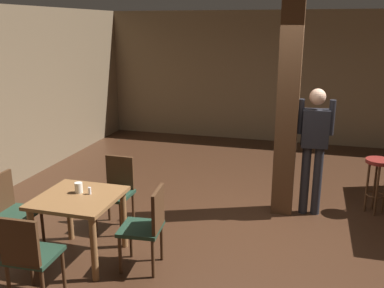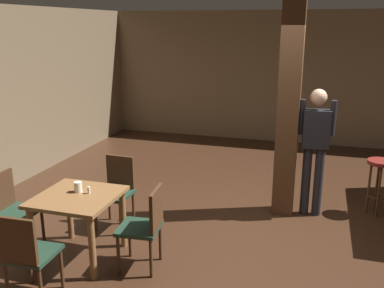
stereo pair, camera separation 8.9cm
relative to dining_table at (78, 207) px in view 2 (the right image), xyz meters
The scene contains 12 objects.
ground_plane 2.19m from the dining_table, 32.91° to the left, with size 10.80×10.80×0.00m, color #382114.
wall_back 5.97m from the dining_table, 72.61° to the left, with size 8.00×0.10×2.80m, color #756047.
pillar 2.88m from the dining_table, 42.47° to the left, with size 0.28×0.28×2.80m, color #4C301C.
dining_table is the anchor object (origin of this frame).
chair_south 0.84m from the dining_table, 91.81° to the right, with size 0.44×0.44×0.89m.
chair_west 0.85m from the dining_table, behind, with size 0.43×0.43×0.89m.
chair_east 0.79m from the dining_table, ahead, with size 0.46×0.46×0.89m.
chair_north 0.85m from the dining_table, 87.48° to the left, with size 0.43×0.43×0.89m.
napkin_cup 0.22m from the dining_table, 113.79° to the left, with size 0.09×0.09×0.12m, color silver.
salt_shaker 0.22m from the dining_table, 40.06° to the left, with size 0.03×0.03×0.08m, color silver.
standing_person 3.09m from the dining_table, 38.21° to the left, with size 0.47×0.23×1.72m.
bar_stool_near 3.91m from the dining_table, 33.56° to the left, with size 0.34×0.34×0.77m.
Camera 2 is at (0.65, -4.87, 2.51)m, focal length 40.00 mm.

